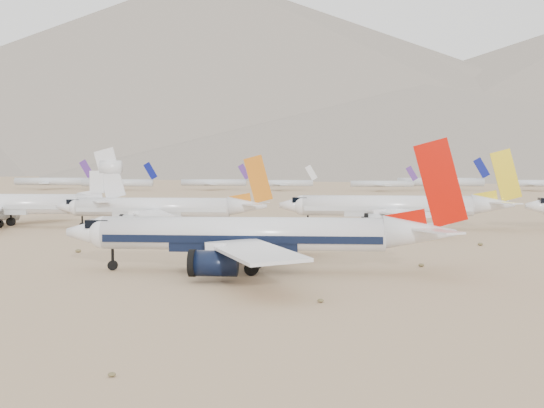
# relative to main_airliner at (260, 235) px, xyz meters

# --- Properties ---
(ground) EXTENTS (7000.00, 7000.00, 0.00)m
(ground) POSITION_rel_main_airliner_xyz_m (-1.93, 5.63, -5.00)
(ground) COLOR #957956
(ground) RESTS_ON ground
(main_airliner) EXTENTS (51.55, 50.35, 18.19)m
(main_airliner) POSITION_rel_main_airliner_xyz_m (0.00, 0.00, 0.00)
(main_airliner) COLOR white
(main_airliner) RESTS_ON ground
(row2_gold_tail) EXTENTS (51.07, 49.95, 18.18)m
(row2_gold_tail) POSITION_rel_main_airliner_xyz_m (23.91, 70.39, 0.08)
(row2_gold_tail) COLOR white
(row2_gold_tail) RESTS_ON ground
(row2_orange_tail) EXTENTS (47.15, 46.13, 16.82)m
(row2_orange_tail) POSITION_rel_main_airliner_xyz_m (-29.28, 66.98, -0.28)
(row2_orange_tail) COLOR white
(row2_orange_tail) RESTS_ON ground
(row2_white_trijet) EXTENTS (52.54, 51.35, 18.62)m
(row2_white_trijet) POSITION_rel_main_airliner_xyz_m (-65.74, 68.94, 0.39)
(row2_white_trijet) COLOR white
(row2_white_trijet) RESTS_ON ground
(distant_storage_row) EXTENTS (572.98, 62.68, 16.32)m
(distant_storage_row) POSITION_rel_main_airliner_xyz_m (8.97, 322.45, -0.52)
(distant_storage_row) COLOR silver
(distant_storage_row) RESTS_ON ground
(mountain_range) EXTENTS (7354.00, 3024.00, 470.00)m
(mountain_range) POSITION_rel_main_airliner_xyz_m (68.25, 1653.64, 185.31)
(mountain_range) COLOR slate
(mountain_range) RESTS_ON ground
(desert_scrub) EXTENTS (261.14, 129.80, 0.63)m
(desert_scrub) POSITION_rel_main_airliner_xyz_m (-8.63, -18.77, -4.71)
(desert_scrub) COLOR brown
(desert_scrub) RESTS_ON ground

